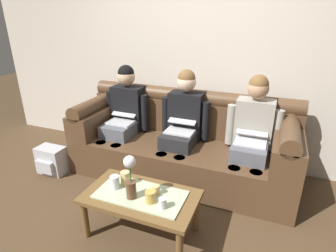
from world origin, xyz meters
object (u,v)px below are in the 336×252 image
at_px(coffee_table, 141,200).
at_px(person_middle, 183,121).
at_px(backpack_left, 51,161).
at_px(person_right, 252,131).
at_px(cup_far_left, 163,203).
at_px(cup_far_right, 115,182).
at_px(flower_vase, 130,176).
at_px(cup_far_center, 156,190).
at_px(couch, 182,145).
at_px(person_left, 124,113).
at_px(cup_near_left, 150,197).
at_px(cup_near_right, 125,178).

bearing_deg(coffee_table, person_middle, 90.00).
bearing_deg(backpack_left, person_right, 14.71).
bearing_deg(coffee_table, cup_far_left, -21.51).
relative_size(coffee_table, cup_far_right, 8.14).
height_order(flower_vase, cup_far_center, flower_vase).
bearing_deg(coffee_table, person_right, 54.64).
relative_size(couch, cup_far_left, 29.66).
relative_size(person_left, cup_far_center, 15.04).
distance_m(person_right, cup_far_center, 1.21).
distance_m(cup_near_left, cup_far_right, 0.36).
bearing_deg(person_left, couch, 0.34).
bearing_deg(couch, cup_far_center, -83.31).
relative_size(cup_far_right, backpack_left, 0.35).
bearing_deg(backpack_left, person_middle, 21.76).
distance_m(flower_vase, cup_far_right, 0.24).
xyz_separation_m(couch, cup_near_left, (0.12, -1.13, 0.08)).
xyz_separation_m(person_right, backpack_left, (-2.19, -0.57, -0.50)).
xyz_separation_m(coffee_table, backpack_left, (-1.44, 0.48, -0.18)).
bearing_deg(cup_near_left, cup_near_right, 154.56).
xyz_separation_m(person_right, cup_far_left, (-0.51, -1.15, -0.21)).
height_order(coffee_table, cup_near_right, cup_near_right).
bearing_deg(cup_near_right, person_right, 46.23).
xyz_separation_m(coffee_table, cup_far_center, (0.12, 0.04, 0.10)).
xyz_separation_m(cup_near_right, cup_far_right, (-0.05, -0.09, -0.00)).
relative_size(cup_near_left, cup_far_center, 1.21).
xyz_separation_m(flower_vase, cup_near_right, (-0.14, 0.15, -0.14)).
height_order(person_right, cup_far_center, person_right).
xyz_separation_m(cup_far_center, cup_far_left, (0.12, -0.14, 0.00)).
bearing_deg(cup_near_right, backpack_left, 162.23).
bearing_deg(cup_near_left, couch, 96.11).
bearing_deg(cup_far_left, cup_near_right, 157.68).
xyz_separation_m(cup_near_right, backpack_left, (-1.25, 0.40, -0.30)).
xyz_separation_m(couch, flower_vase, (-0.05, -1.13, 0.23)).
bearing_deg(cup_far_right, flower_vase, -17.86).
height_order(person_middle, person_right, same).
distance_m(person_left, cup_far_left, 1.53).
bearing_deg(cup_far_left, couch, 101.54).
bearing_deg(coffee_table, cup_near_right, 156.68).
distance_m(cup_near_left, cup_far_left, 0.12).
distance_m(person_left, person_middle, 0.75).
relative_size(coffee_table, cup_near_left, 9.56).
bearing_deg(cup_far_center, person_left, 130.62).
distance_m(cup_near_right, cup_far_left, 0.46).
relative_size(coffee_table, cup_near_right, 7.89).
distance_m(cup_far_center, cup_far_right, 0.36).
xyz_separation_m(couch, cup_far_center, (0.12, -1.02, 0.08)).
relative_size(cup_near_left, cup_near_right, 0.83).
bearing_deg(person_left, flower_vase, -57.93).
relative_size(person_left, flower_vase, 3.26).
distance_m(coffee_table, cup_near_right, 0.24).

